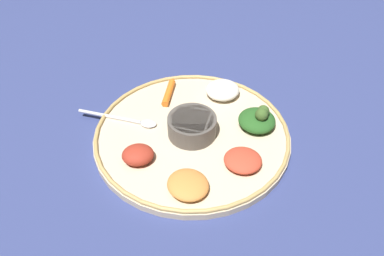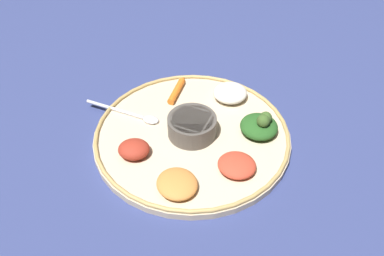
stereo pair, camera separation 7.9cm
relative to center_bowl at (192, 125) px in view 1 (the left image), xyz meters
The scene contains 11 objects.
ground_plane 0.04m from the center_bowl, ahead, with size 2.40×2.40×0.00m, color navy.
platter 0.03m from the center_bowl, ahead, with size 0.39×0.39×0.01m, color #C6B293.
platter_rim 0.02m from the center_bowl, ahead, with size 0.39×0.39×0.01m, color tan.
center_bowl is the anchor object (origin of this frame).
spoon 0.13m from the center_bowl, 112.20° to the left, with size 0.08×0.16×0.01m.
greens_pile 0.13m from the center_bowl, 42.37° to the right, with size 0.11×0.11×0.05m.
carrot_near_spoon 0.14m from the center_bowl, 59.39° to the left, with size 0.09×0.06×0.02m.
mound_berbere_red 0.12m from the center_bowl, 93.52° to the right, with size 0.07×0.07×0.02m, color #B73D28.
mound_squash 0.14m from the center_bowl, 144.94° to the right, with size 0.08×0.07×0.02m, color #C67A38.
mound_beet 0.12m from the center_bowl, 163.63° to the left, with size 0.06×0.05×0.03m, color maroon.
mound_rice_white 0.14m from the center_bowl, ahead, with size 0.07×0.07×0.03m, color silver.
Camera 1 is at (-0.46, -0.36, 0.57)m, focal length 37.73 mm.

